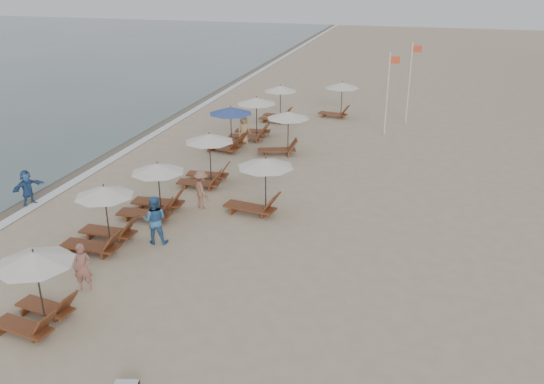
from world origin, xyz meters
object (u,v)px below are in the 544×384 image
(lounger_station_0, at_px, (33,287))
(lounger_station_4, at_px, (227,127))
(lounger_station_6, at_px, (277,102))
(beachgoer_mid_b, at_px, (201,190))
(lounger_station_1, at_px, (100,220))
(inland_station_2, at_px, (339,95))
(inland_station_1, at_px, (283,128))
(flag_pole_near, at_px, (388,90))
(lounger_station_5, at_px, (252,119))
(beachgoer_mid_a, at_px, (155,220))
(beachgoer_near, at_px, (83,268))
(lounger_station_2, at_px, (153,192))
(inland_station_0, at_px, (258,182))
(beachgoer_far_b, at_px, (244,129))
(lounger_station_3, at_px, (206,160))
(waterline_walker, at_px, (27,188))

(lounger_station_0, xyz_separation_m, lounger_station_4, (-0.31, 16.28, 0.03))
(lounger_station_6, distance_m, beachgoer_mid_b, 14.06)
(lounger_station_1, distance_m, inland_station_2, 20.71)
(lounger_station_4, height_order, inland_station_1, lounger_station_4)
(inland_station_2, bearing_deg, inland_station_1, -100.33)
(beachgoer_mid_b, distance_m, flag_pole_near, 14.34)
(lounger_station_5, distance_m, beachgoer_mid_b, 10.02)
(beachgoer_mid_a, bearing_deg, beachgoer_near, 64.86)
(lounger_station_2, relative_size, flag_pole_near, 0.56)
(lounger_station_5, relative_size, lounger_station_6, 1.12)
(lounger_station_6, xyz_separation_m, inland_station_1, (2.01, -6.35, 0.19))
(lounger_station_1, bearing_deg, lounger_station_0, -80.12)
(inland_station_2, relative_size, beachgoer_mid_a, 1.48)
(beachgoer_near, distance_m, flag_pole_near, 20.92)
(inland_station_0, bearing_deg, lounger_station_2, -161.62)
(lounger_station_1, xyz_separation_m, lounger_station_2, (0.52, 2.93, -0.04))
(lounger_station_2, height_order, beachgoer_far_b, lounger_station_2)
(lounger_station_3, xyz_separation_m, beachgoer_far_b, (-0.31, 6.35, -0.37))
(lounger_station_0, xyz_separation_m, inland_station_0, (3.62, 8.83, 0.12))
(flag_pole_near, bearing_deg, lounger_station_6, 169.53)
(beachgoer_near, bearing_deg, lounger_station_2, 75.71)
(beachgoer_mid_a, xyz_separation_m, beachgoer_far_b, (-0.71, 12.19, -0.09))
(lounger_station_0, height_order, beachgoer_far_b, lounger_station_0)
(lounger_station_3, distance_m, inland_station_1, 5.61)
(beachgoer_near, xyz_separation_m, beachgoer_far_b, (-0.04, 15.63, 0.03))
(waterline_walker, bearing_deg, lounger_station_3, -34.94)
(lounger_station_1, relative_size, beachgoer_far_b, 1.58)
(inland_station_1, xyz_separation_m, beachgoer_far_b, (-2.56, 1.21, -0.57))
(lounger_station_6, bearing_deg, lounger_station_3, -91.21)
(waterline_walker, distance_m, flag_pole_near, 19.62)
(inland_station_1, relative_size, flag_pole_near, 0.58)
(lounger_station_0, height_order, lounger_station_3, lounger_station_3)
(lounger_station_1, relative_size, lounger_station_3, 1.00)
(lounger_station_1, relative_size, lounger_station_2, 0.97)
(lounger_station_2, height_order, beachgoer_mid_b, lounger_station_2)
(flag_pole_near, bearing_deg, beachgoer_far_b, -152.31)
(inland_station_0, bearing_deg, flag_pole_near, 72.70)
(lounger_station_5, distance_m, waterline_walker, 13.03)
(lounger_station_3, height_order, inland_station_1, lounger_station_3)
(inland_station_2, xyz_separation_m, beachgoer_mid_a, (-3.37, -19.33, -0.54))
(lounger_station_2, height_order, waterline_walker, lounger_station_2)
(beachgoer_mid_a, bearing_deg, beachgoer_mid_b, -111.31)
(lounger_station_6, height_order, beachgoer_far_b, lounger_station_6)
(inland_station_0, height_order, waterline_walker, inland_station_0)
(lounger_station_5, bearing_deg, lounger_station_3, -89.01)
(inland_station_1, xyz_separation_m, flag_pole_near, (4.82, 5.09, 1.23))
(beachgoer_near, bearing_deg, lounger_station_6, 69.43)
(lounger_station_4, bearing_deg, lounger_station_1, -92.40)
(beachgoer_mid_a, bearing_deg, inland_station_1, -113.59)
(lounger_station_2, bearing_deg, flag_pole_near, 60.61)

